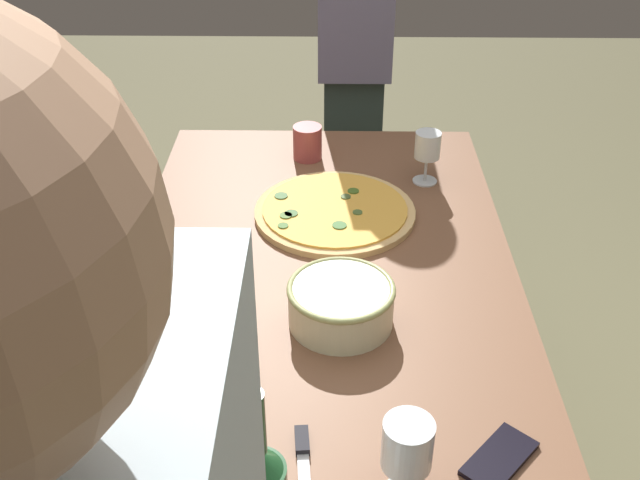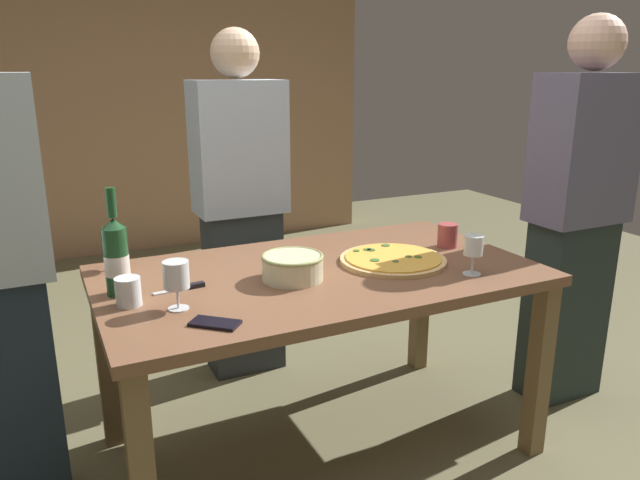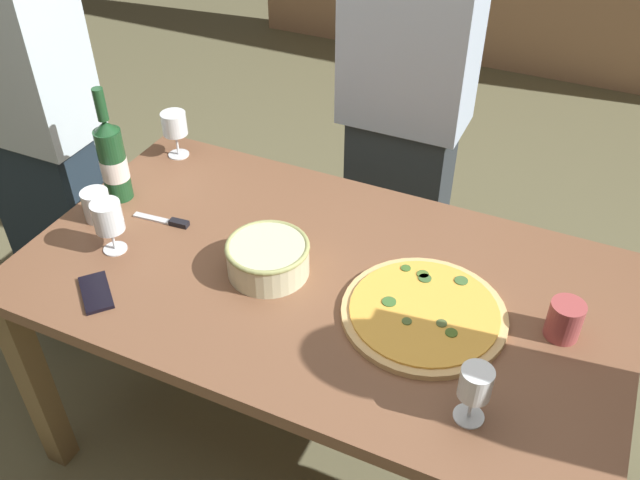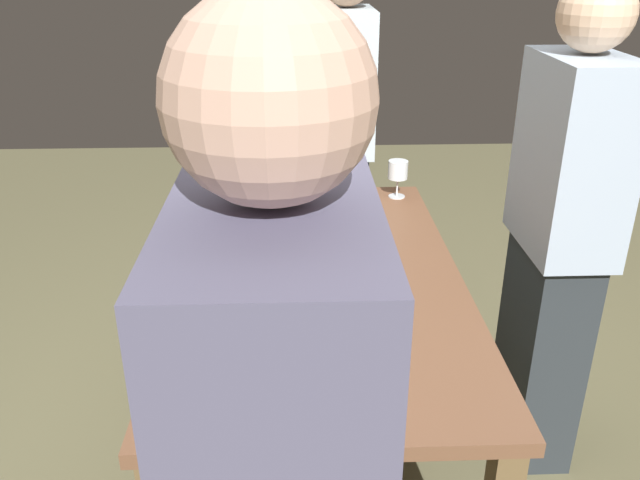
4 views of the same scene
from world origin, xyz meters
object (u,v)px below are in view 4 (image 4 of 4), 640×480
at_px(serving_bowl, 305,242).
at_px(wine_glass_near_pizza, 278,184).
at_px(wine_bottle, 331,165).
at_px(wine_glass_far_left, 214,328).
at_px(person_host, 344,143).
at_px(dining_table, 320,298).
at_px(pizza_knife, 320,213).
at_px(person_guest_left, 558,240).
at_px(cup_ceramic, 350,376).
at_px(pizza, 312,319).
at_px(cup_amber, 303,187).
at_px(cell_phone, 236,215).
at_px(wine_glass_by_bottle, 398,172).

height_order(serving_bowl, wine_glass_near_pizza, wine_glass_near_pizza).
relative_size(wine_bottle, wine_glass_near_pizza, 2.31).
bearing_deg(wine_glass_near_pizza, wine_glass_far_left, -7.62).
relative_size(wine_bottle, person_host, 0.21).
distance_m(dining_table, wine_bottle, 0.74).
relative_size(pizza_knife, person_guest_left, 0.11).
xyz_separation_m(pizza_knife, person_host, (-0.61, 0.14, 0.10)).
bearing_deg(wine_glass_near_pizza, pizza_knife, 68.33).
bearing_deg(wine_glass_far_left, person_guest_left, 116.13).
bearing_deg(wine_glass_far_left, wine_bottle, 163.44).
xyz_separation_m(dining_table, person_host, (-1.10, 0.16, 0.20)).
height_order(wine_bottle, cup_ceramic, wine_bottle).
distance_m(dining_table, serving_bowl, 0.20).
distance_m(wine_glass_far_left, cup_ceramic, 0.36).
relative_size(dining_table, wine_glass_far_left, 10.89).
bearing_deg(wine_glass_near_pizza, pizza, 7.27).
bearing_deg(cup_ceramic, person_guest_left, 131.84).
bearing_deg(cup_amber, wine_glass_near_pizza, -36.45).
bearing_deg(person_host, wine_glass_far_left, -7.40).
distance_m(dining_table, pizza, 0.32).
distance_m(wine_bottle, person_guest_left, 0.97).
bearing_deg(cell_phone, wine_glass_near_pizza, -115.66).
height_order(serving_bowl, cup_amber, same).
xyz_separation_m(wine_glass_by_bottle, cup_ceramic, (1.29, -0.30, -0.06)).
relative_size(pizza, wine_glass_near_pizza, 2.63).
relative_size(pizza, serving_bowl, 1.85).
height_order(cell_phone, person_host, person_host).
bearing_deg(person_host, wine_bottle, -4.06).
height_order(wine_glass_by_bottle, cell_phone, wine_glass_by_bottle).
bearing_deg(serving_bowl, pizza_knife, 169.81).
height_order(wine_glass_far_left, cell_phone, wine_glass_far_left).
relative_size(pizza, person_host, 0.24).
distance_m(wine_glass_by_bottle, person_guest_left, 0.77).
xyz_separation_m(cell_phone, pizza_knife, (-0.00, 0.33, 0.00)).
height_order(pizza, cell_phone, pizza).
relative_size(wine_glass_far_left, person_guest_left, 0.09).
height_order(wine_glass_near_pizza, pizza_knife, wine_glass_near_pizza).
height_order(wine_bottle, person_host, person_host).
distance_m(wine_glass_near_pizza, cup_ceramic, 1.19).
bearing_deg(cell_phone, wine_glass_far_left, 133.51).
bearing_deg(serving_bowl, wine_bottle, 168.61).
bearing_deg(person_guest_left, cup_amber, -41.36).
bearing_deg(cup_ceramic, wine_glass_by_bottle, 166.88).
distance_m(wine_bottle, wine_glass_near_pizza, 0.26).
bearing_deg(pizza_knife, cup_amber, -161.88).
xyz_separation_m(cup_amber, person_host, (-0.41, 0.20, 0.06)).
distance_m(dining_table, cup_amber, 0.71).
distance_m(cell_phone, person_guest_left, 1.18).
distance_m(pizza, wine_bottle, 1.02).
bearing_deg(cell_phone, person_guest_left, -160.48).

